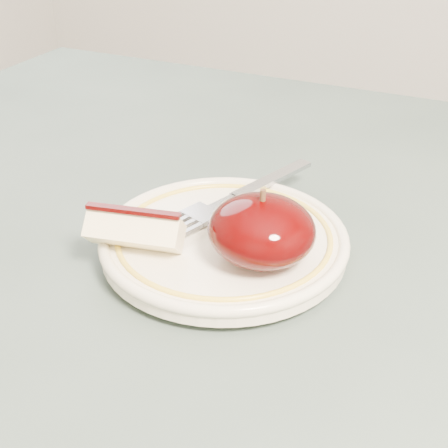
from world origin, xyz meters
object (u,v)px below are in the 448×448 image
at_px(table, 173,342).
at_px(fork, 234,198).
at_px(plate, 224,240).
at_px(apple_half, 262,230).

bearing_deg(table, fork, 69.81).
xyz_separation_m(table, plate, (0.04, 0.02, 0.10)).
distance_m(table, fork, 0.13).
relative_size(table, apple_half, 11.76).
bearing_deg(fork, plate, -144.58).
bearing_deg(fork, apple_half, -122.85).
bearing_deg(table, plate, 26.59).
xyz_separation_m(table, apple_half, (0.08, 0.00, 0.13)).
bearing_deg(plate, apple_half, -25.08).
distance_m(table, plate, 0.11).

